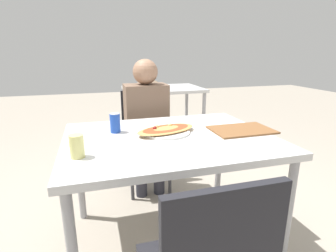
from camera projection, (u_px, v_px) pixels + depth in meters
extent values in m
plane|color=#9E9384|center=(169.00, 238.00, 1.83)|extent=(14.00, 14.00, 0.00)
cube|color=silver|center=(169.00, 139.00, 1.63)|extent=(1.26, 0.96, 0.04)
cylinder|color=#99999E|center=(287.00, 216.00, 1.49)|extent=(0.05, 0.05, 0.71)
cylinder|color=#99999E|center=(80.00, 176.00, 1.97)|extent=(0.05, 0.05, 0.71)
cylinder|color=#99999E|center=(219.00, 159.00, 2.28)|extent=(0.05, 0.05, 0.71)
cube|color=black|center=(147.00, 144.00, 2.39)|extent=(0.40, 0.40, 0.04)
cube|color=black|center=(142.00, 113.00, 2.49)|extent=(0.38, 0.03, 0.45)
cylinder|color=#38383D|center=(170.00, 173.00, 2.34)|extent=(0.03, 0.03, 0.42)
cylinder|color=#38383D|center=(132.00, 178.00, 2.25)|extent=(0.03, 0.03, 0.42)
cylinder|color=#38383D|center=(160.00, 158.00, 2.66)|extent=(0.03, 0.03, 0.42)
cylinder|color=#38383D|center=(127.00, 162.00, 2.56)|extent=(0.03, 0.03, 0.42)
cylinder|color=#2D2D38|center=(159.00, 170.00, 2.36)|extent=(0.10, 0.10, 0.46)
cylinder|color=#2D2D38|center=(141.00, 172.00, 2.31)|extent=(0.10, 0.10, 0.46)
cube|color=brown|center=(147.00, 114.00, 2.28)|extent=(0.36, 0.23, 0.52)
sphere|color=#997056|center=(146.00, 72.00, 2.18)|extent=(0.21, 0.21, 0.21)
cylinder|color=white|center=(166.00, 132.00, 1.68)|extent=(0.30, 0.30, 0.01)
ellipsoid|color=tan|center=(166.00, 129.00, 1.68)|extent=(0.44, 0.31, 0.02)
ellipsoid|color=#B24223|center=(166.00, 128.00, 1.68)|extent=(0.36, 0.25, 0.01)
sphere|color=maroon|center=(155.00, 128.00, 1.66)|extent=(0.03, 0.03, 0.03)
sphere|color=beige|center=(170.00, 125.00, 1.73)|extent=(0.03, 0.03, 0.03)
sphere|color=beige|center=(156.00, 127.00, 1.69)|extent=(0.03, 0.03, 0.03)
cylinder|color=#1E47B2|center=(115.00, 123.00, 1.68)|extent=(0.07, 0.07, 0.12)
cylinder|color=silver|center=(115.00, 114.00, 1.67)|extent=(0.06, 0.06, 0.00)
cylinder|color=#E0DB7F|center=(77.00, 146.00, 1.28)|extent=(0.07, 0.07, 0.12)
cube|color=brown|center=(242.00, 130.00, 1.73)|extent=(0.40, 0.27, 0.01)
cube|color=silver|center=(163.00, 89.00, 3.78)|extent=(1.10, 0.80, 0.04)
ellipsoid|color=#8C7259|center=(148.00, 84.00, 3.70)|extent=(0.32, 0.24, 0.12)
cylinder|color=#99999E|center=(133.00, 123.00, 3.43)|extent=(0.05, 0.05, 0.71)
cylinder|color=#99999E|center=(204.00, 118.00, 3.70)|extent=(0.05, 0.05, 0.71)
cylinder|color=#99999E|center=(126.00, 111.00, 4.08)|extent=(0.05, 0.05, 0.71)
cylinder|color=#99999E|center=(187.00, 108.00, 4.35)|extent=(0.05, 0.05, 0.71)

